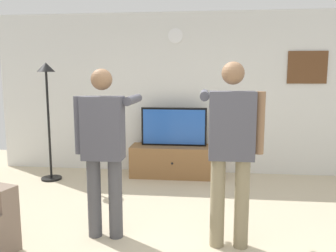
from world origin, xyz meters
The scene contains 8 objects.
back_wall centered at (0.00, 2.95, 1.35)m, with size 6.40×0.10×2.70m, color silver.
tv_stand centered at (-0.08, 2.60, 0.25)m, with size 1.41×0.52×0.51m.
television centered at (-0.08, 2.65, 0.82)m, with size 1.08×0.07×0.63m.
wall_clock centered at (-0.08, 2.89, 2.31)m, with size 0.24×0.24×0.03m, color white.
framed_picture centered at (2.05, 2.90, 1.79)m, with size 0.62×0.04×0.52m, color brown.
floor_lamp centered at (-2.03, 2.21, 1.33)m, with size 0.32×0.32×1.86m.
person_standing_nearer_lamp centered at (-0.59, 0.39, 0.98)m, with size 0.58×0.78×1.73m.
person_standing_nearer_couch centered at (0.67, 0.32, 1.02)m, with size 0.60×0.78×1.78m.
Camera 1 is at (0.42, -2.88, 1.66)m, focal length 36.44 mm.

